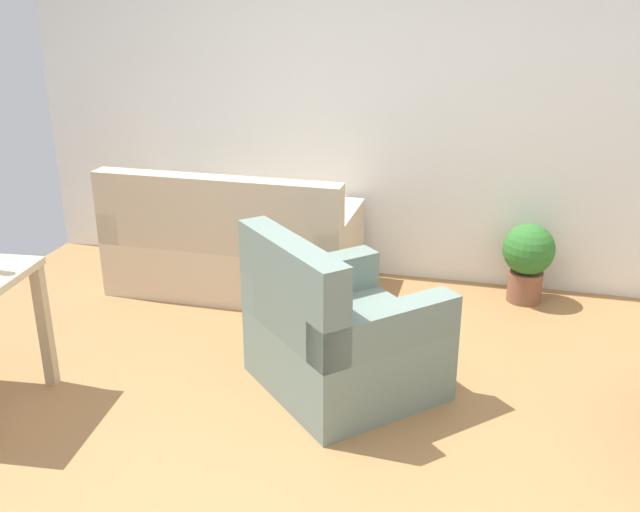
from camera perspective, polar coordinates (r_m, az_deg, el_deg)
The scene contains 5 objects.
ground_plane at distance 3.84m, azimuth -3.41°, elevation -13.17°, with size 5.20×4.40×0.02m, color #9E7042.
wall_rear at distance 5.37m, azimuth 3.59°, elevation 12.47°, with size 5.20×0.10×2.70m, color white.
couch at distance 5.28m, azimuth -6.88°, elevation 0.52°, with size 1.74×0.84×0.92m.
potted_plant at distance 5.24m, azimuth 16.11°, elevation -0.10°, with size 0.36×0.36×0.57m.
armchair at distance 3.97m, azimuth 1.37°, elevation -6.30°, with size 1.23×1.23×0.92m.
Camera 1 is at (1.01, -3.01, 2.14)m, focal length 40.48 mm.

